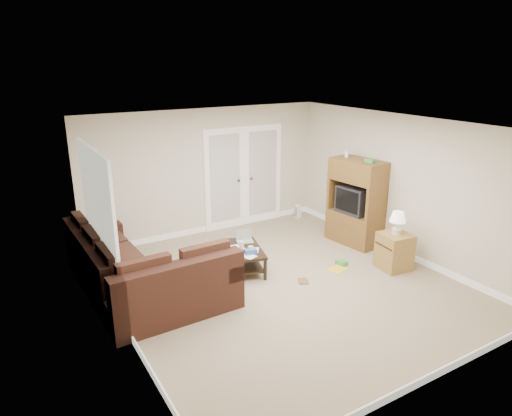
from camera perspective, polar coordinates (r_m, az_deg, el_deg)
floor at (r=7.33m, az=3.26°, el=-9.45°), size 5.50×5.50×0.00m
ceiling at (r=6.56m, az=3.65°, el=10.31°), size 5.00×5.50×0.02m
wall_left at (r=5.89m, az=-17.20°, el=-4.03°), size 0.02×5.50×2.50m
wall_right at (r=8.45m, az=17.64°, el=2.60°), size 0.02×5.50×2.50m
wall_back at (r=9.15m, az=-6.28°, el=4.51°), size 5.00×0.02×2.50m
wall_front at (r=4.99m, az=21.67°, el=-8.65°), size 5.00×0.02×2.50m
baseboards at (r=7.30m, az=3.27°, el=-9.10°), size 5.00×5.50×0.10m
french_doors at (r=9.55m, az=-1.50°, el=3.86°), size 1.80×0.05×2.13m
window_left at (r=6.73m, az=-19.25°, el=1.23°), size 0.05×1.92×1.42m
sectional_sofa at (r=7.02m, az=-14.70°, el=-8.22°), size 1.97×2.84×0.87m
coffee_table at (r=7.71m, az=-1.27°, el=-6.17°), size 0.73×1.06×0.66m
tv_armoire at (r=8.82m, az=12.39°, el=0.79°), size 0.67×1.07×1.75m
side_cabinet at (r=8.02m, az=16.95°, el=-4.85°), size 0.53×0.53×1.01m
space_heater at (r=10.22m, az=5.29°, el=-0.41°), size 0.14×0.12×0.30m
floor_magazine at (r=7.90m, az=10.14°, el=-7.55°), size 0.35×0.30×0.01m
floor_greenbox at (r=8.08m, az=10.64°, el=-6.73°), size 0.16×0.20×0.07m
floor_book at (r=7.41m, az=5.31°, el=-9.09°), size 0.24×0.26×0.02m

